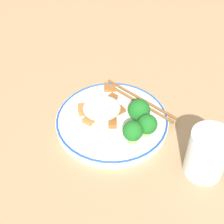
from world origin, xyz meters
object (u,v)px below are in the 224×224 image
(broccoli_back_left, at_px, (133,132))
(broccoli_back_right, at_px, (139,110))
(drinking_glass, at_px, (207,154))
(broccoli_back_center, at_px, (147,125))
(plate, at_px, (112,120))
(chopsticks, at_px, (139,100))

(broccoli_back_left, bearing_deg, broccoli_back_right, -108.18)
(broccoli_back_left, bearing_deg, drinking_glass, 153.84)
(broccoli_back_center, height_order, broccoli_back_right, broccoli_back_right)
(broccoli_back_left, distance_m, broccoli_back_center, 0.04)
(plate, distance_m, drinking_glass, 0.23)
(plate, distance_m, chopsticks, 0.09)
(broccoli_back_right, bearing_deg, plate, -10.28)
(broccoli_back_right, bearing_deg, drinking_glass, 132.29)
(chopsticks, bearing_deg, plate, 39.19)
(broccoli_back_center, relative_size, chopsticks, 0.32)
(plate, distance_m, broccoli_back_left, 0.09)
(broccoli_back_center, height_order, drinking_glass, drinking_glass)
(drinking_glass, bearing_deg, broccoli_back_center, -39.84)
(chopsticks, bearing_deg, broccoli_back_center, 92.21)
(broccoli_back_left, height_order, broccoli_back_center, broccoli_back_left)
(broccoli_back_left, xyz_separation_m, chopsticks, (-0.03, -0.13, -0.03))
(plate, bearing_deg, broccoli_back_right, 169.72)
(chopsticks, height_order, drinking_glass, drinking_glass)
(broccoli_back_right, bearing_deg, chopsticks, -97.61)
(broccoli_back_left, height_order, broccoli_back_right, broccoli_back_right)
(broccoli_back_center, xyz_separation_m, chopsticks, (0.00, -0.11, -0.03))
(broccoli_back_right, relative_size, drinking_glass, 0.56)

